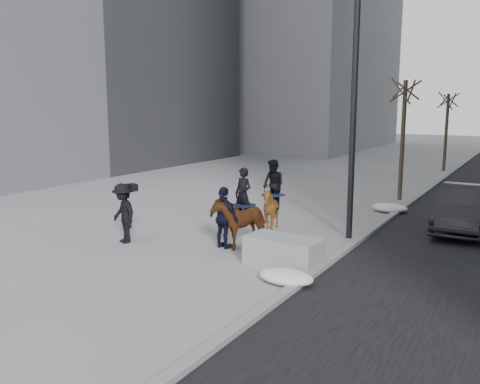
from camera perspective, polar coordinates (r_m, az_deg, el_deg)
The scene contains 13 objects.
ground at distance 14.06m, azimuth -2.51°, elevation -6.76°, with size 120.00×120.00×0.00m, color gray.
curb at distance 22.07m, azimuth 18.69°, elevation -1.00°, with size 0.25×90.00×0.12m, color gray.
building_left at distance 34.42m, azimuth -21.38°, elevation 19.21°, with size 12.00×26.00×20.00m, color #595960.
planter at distance 12.78m, azimuth 4.91°, elevation -6.74°, with size 1.88×0.94×0.75m, color #98989A.
car_near at distance 17.77m, azimuth 23.96°, elevation -1.69°, with size 1.53×4.38×1.44m, color black.
tree_near at distance 22.34m, azimuth 17.82°, elevation 6.19°, with size 1.20×1.20×5.54m, color #33251E, non-canonical shape.
tree_far at distance 33.22m, azimuth 22.16°, elevation 6.64°, with size 1.20×1.20×5.14m, color #35281F, non-canonical shape.
mounted_left at distance 14.56m, azimuth 0.10°, elevation -2.79°, with size 1.12×1.85×2.23m.
mounted_right at distance 15.99m, azimuth 3.55°, elevation -1.31°, with size 1.68×1.75×2.30m.
feeder at distance 14.24m, azimuth -1.82°, elevation -2.89°, with size 1.09×0.95×1.75m.
camera_crew at distance 15.18m, azimuth -12.95°, elevation -2.30°, with size 1.30×1.05×1.75m.
lamppost at distance 15.49m, azimuth 12.93°, elevation 13.23°, with size 0.25×1.48×9.09m.
snow_piles at distance 15.88m, azimuth 12.59°, elevation -4.42°, with size 1.33×9.82×0.34m.
Camera 1 is at (7.40, -11.26, 4.02)m, focal length 38.00 mm.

